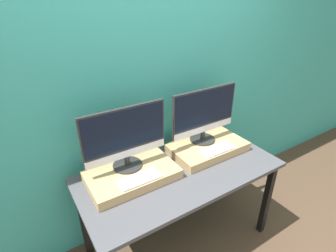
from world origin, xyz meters
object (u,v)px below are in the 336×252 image
at_px(monitor_left, 125,136).
at_px(keyboard_right, 217,149).
at_px(monitor_right, 204,114).
at_px(keyboard_left, 139,179).

xyz_separation_m(monitor_left, keyboard_right, (0.71, -0.19, -0.24)).
bearing_deg(keyboard_right, monitor_left, 164.97).
bearing_deg(monitor_left, keyboard_right, -15.03).
relative_size(monitor_left, monitor_right, 1.00).
height_order(keyboard_left, keyboard_right, same).
distance_m(monitor_left, monitor_right, 0.71).
bearing_deg(monitor_left, monitor_right, 0.00).
relative_size(keyboard_left, monitor_right, 0.48).
xyz_separation_m(monitor_left, keyboard_left, (0.00, -0.19, -0.24)).
xyz_separation_m(monitor_left, monitor_right, (0.71, 0.00, 0.00)).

